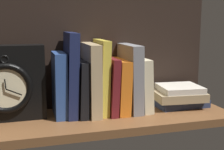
% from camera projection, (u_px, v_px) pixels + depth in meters
% --- Properties ---
extents(ground_plane, '(0.84, 0.27, 0.03)m').
position_uv_depth(ground_plane, '(101.00, 120.00, 0.96)').
color(ground_plane, brown).
extents(back_panel, '(0.84, 0.01, 0.38)m').
position_uv_depth(back_panel, '(91.00, 52.00, 1.05)').
color(back_panel, black).
rests_on(back_panel, ground_plane).
extents(book_blue_modern, '(0.04, 0.12, 0.20)m').
position_uv_depth(book_blue_modern, '(59.00, 85.00, 0.95)').
color(book_blue_modern, '#2D4C8E').
rests_on(book_blue_modern, ground_plane).
extents(book_navy_bierce, '(0.04, 0.14, 0.26)m').
position_uv_depth(book_navy_bierce, '(71.00, 74.00, 0.95)').
color(book_navy_bierce, '#192147').
rests_on(book_navy_bierce, ground_plane).
extents(book_black_skeptic, '(0.03, 0.16, 0.17)m').
position_uv_depth(book_black_skeptic, '(81.00, 88.00, 0.97)').
color(book_black_skeptic, black).
rests_on(book_black_skeptic, ground_plane).
extents(book_tan_shortstories, '(0.03, 0.17, 0.22)m').
position_uv_depth(book_tan_shortstories, '(91.00, 79.00, 0.97)').
color(book_tan_shortstories, tan).
rests_on(book_tan_shortstories, ground_plane).
extents(book_yellow_seinlanguage, '(0.03, 0.14, 0.24)m').
position_uv_depth(book_yellow_seinlanguage, '(101.00, 77.00, 0.98)').
color(book_yellow_seinlanguage, gold).
rests_on(book_yellow_seinlanguage, ground_plane).
extents(book_maroon_dawkins, '(0.03, 0.17, 0.18)m').
position_uv_depth(book_maroon_dawkins, '(109.00, 85.00, 0.99)').
color(book_maroon_dawkins, maroon).
rests_on(book_maroon_dawkins, ground_plane).
extents(book_orange_pandolfini, '(0.04, 0.16, 0.17)m').
position_uv_depth(book_orange_pandolfini, '(119.00, 85.00, 1.00)').
color(book_orange_pandolfini, orange).
rests_on(book_orange_pandolfini, ground_plane).
extents(book_gray_chess, '(0.04, 0.17, 0.22)m').
position_uv_depth(book_gray_chess, '(130.00, 78.00, 1.01)').
color(book_gray_chess, gray).
rests_on(book_gray_chess, ground_plane).
extents(book_cream_twain, '(0.04, 0.15, 0.17)m').
position_uv_depth(book_cream_twain, '(140.00, 84.00, 1.02)').
color(book_cream_twain, beige).
rests_on(book_cream_twain, ground_plane).
extents(framed_clock, '(0.22, 0.08, 0.22)m').
position_uv_depth(framed_clock, '(6.00, 84.00, 0.90)').
color(framed_clock, black).
rests_on(framed_clock, ground_plane).
extents(book_stack_side, '(0.19, 0.15, 0.07)m').
position_uv_depth(book_stack_side, '(179.00, 96.00, 1.06)').
color(book_stack_side, '#232D4C').
rests_on(book_stack_side, ground_plane).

